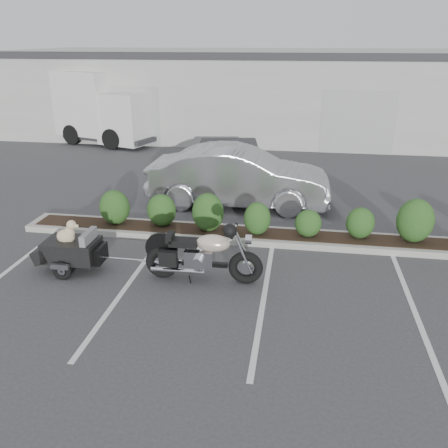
% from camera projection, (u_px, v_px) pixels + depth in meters
% --- Properties ---
extents(ground, '(90.00, 90.00, 0.00)m').
position_uv_depth(ground, '(207.00, 278.00, 9.62)').
color(ground, '#38383A').
rests_on(ground, ground).
extents(planter_kerb, '(12.00, 1.00, 0.15)m').
position_uv_depth(planter_kerb, '(265.00, 236.00, 11.46)').
color(planter_kerb, '#9E9E93').
rests_on(planter_kerb, ground).
extents(building, '(26.00, 10.00, 4.00)m').
position_uv_depth(building, '(270.00, 91.00, 24.50)').
color(building, '#9EA099').
rests_on(building, ground).
extents(motorcycle, '(2.38, 0.80, 1.37)m').
position_uv_depth(motorcycle, '(203.00, 256.00, 9.34)').
color(motorcycle, black).
rests_on(motorcycle, ground).
extents(pet_trailer, '(1.89, 1.05, 1.13)m').
position_uv_depth(pet_trailer, '(71.00, 249.00, 9.81)').
color(pet_trailer, black).
rests_on(pet_trailer, ground).
extents(sedan, '(5.15, 1.82, 1.69)m').
position_uv_depth(sedan, '(239.00, 177.00, 13.54)').
color(sedan, '#AAABB1').
rests_on(sedan, ground).
extents(dumpster, '(2.10, 1.61, 1.26)m').
position_uv_depth(dumpster, '(228.00, 159.00, 16.38)').
color(dumpster, navy).
rests_on(dumpster, ground).
extents(delivery_truck, '(7.32, 4.25, 3.19)m').
position_uv_depth(delivery_truck, '(89.00, 108.00, 22.03)').
color(delivery_truck, silver).
rests_on(delivery_truck, ground).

